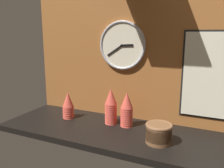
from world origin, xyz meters
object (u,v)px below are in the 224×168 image
bowl_stack_right (159,133)px  wall_clock (122,45)px  cup_stack_left (68,105)px  cup_stack_center (111,106)px  cup_stack_center_right (127,109)px  menu_board (212,76)px

bowl_stack_right → wall_clock: (-0.36, 0.31, 0.48)m
cup_stack_left → bowl_stack_right: bearing=-9.9°
cup_stack_left → cup_stack_center: bearing=5.5°
cup_stack_center → wall_clock: wall_clock is taller
cup_stack_center_right → cup_stack_center: (-0.12, -0.00, 0.01)m
cup_stack_center → bowl_stack_right: bearing=-22.5°
cup_stack_left → cup_stack_center: cup_stack_center is taller
cup_stack_center → bowl_stack_right: cup_stack_center is taller
cup_stack_center_right → bowl_stack_right: bearing=-31.3°
cup_stack_center → cup_stack_center_right: bearing=0.7°
cup_stack_center_right → bowl_stack_right: (0.26, -0.16, -0.06)m
cup_stack_center → menu_board: 0.70m
wall_clock → menu_board: size_ratio=0.62×
cup_stack_left → bowl_stack_right: (0.73, -0.13, -0.04)m
cup_stack_left → menu_board: menu_board is taller
menu_board → bowl_stack_right: bearing=-128.2°
cup_stack_center_right → wall_clock: 0.46m
wall_clock → bowl_stack_right: bearing=-40.2°
cup_stack_left → cup_stack_center: (0.34, 0.03, 0.03)m
cup_stack_left → cup_stack_center_right: bearing=4.3°
cup_stack_left → wall_clock: 0.60m
bowl_stack_right → menu_board: 0.51m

